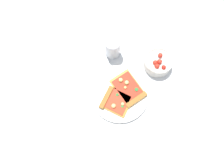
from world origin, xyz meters
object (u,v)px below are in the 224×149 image
salad_bowl (158,62)px  paper_napkin (56,97)px  pizza_slice_near (114,100)px  plate (121,93)px  soda_glass (113,48)px  pizza_slice_far (129,89)px

salad_bowl → paper_napkin: bearing=120.3°
pizza_slice_near → salad_bowl: (0.20, -0.16, 0.01)m
salad_bowl → plate: bearing=140.6°
paper_napkin → soda_glass: bearing=-37.6°
plate → salad_bowl: size_ratio=2.05×
paper_napkin → pizza_slice_near: bearing=-82.3°
pizza_slice_far → salad_bowl: 0.18m
soda_glass → paper_napkin: (-0.26, 0.20, -0.05)m
salad_bowl → soda_glass: 0.21m
plate → pizza_slice_far: (0.02, -0.03, 0.01)m
soda_glass → paper_napkin: 0.33m
plate → paper_napkin: (-0.07, 0.27, -0.01)m
salad_bowl → paper_napkin: size_ratio=1.09×
pizza_slice_near → plate: bearing=-27.7°
pizza_slice_far → paper_napkin: pizza_slice_far is taller
soda_glass → salad_bowl: bearing=-95.3°
salad_bowl → soda_glass: size_ratio=1.11×
pizza_slice_far → soda_glass: (0.16, 0.11, 0.03)m
pizza_slice_far → plate: bearing=123.4°
pizza_slice_near → soda_glass: 0.23m
plate → salad_bowl: bearing=-39.4°
plate → soda_glass: 0.20m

